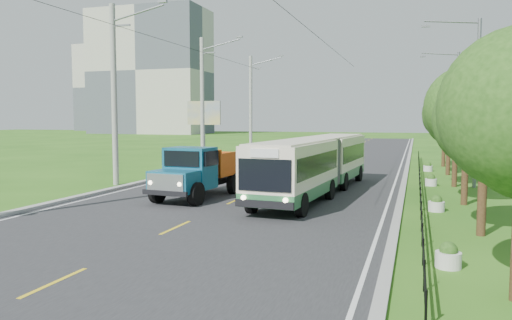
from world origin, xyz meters
The scene contains 28 objects.
ground centered at (0.00, 0.00, 0.00)m, with size 240.00×240.00×0.00m, color #2A5F16.
road centered at (0.00, 20.00, 0.01)m, with size 14.00×120.00×0.02m, color #28282B.
curb_left centered at (-7.20, 20.00, 0.07)m, with size 0.40×120.00×0.15m, color #9E9E99.
curb_right centered at (7.15, 20.00, 0.05)m, with size 0.30×120.00×0.10m, color #9E9E99.
edge_line_left centered at (-6.65, 20.00, 0.02)m, with size 0.12×120.00×0.00m, color silver.
edge_line_right centered at (6.65, 20.00, 0.02)m, with size 0.12×120.00×0.00m, color silver.
centre_dash centered at (0.00, 0.00, 0.02)m, with size 0.12×2.20×0.00m, color yellow.
railing_right centered at (8.00, 14.00, 0.30)m, with size 0.04×40.00×0.60m, color black.
pole_near centered at (-8.26, 9.00, 5.09)m, with size 3.51×0.32×10.00m.
pole_mid centered at (-8.26, 21.00, 5.09)m, with size 3.51×0.32×10.00m.
pole_far centered at (-8.26, 33.00, 5.09)m, with size 3.51×0.32×10.00m.
tree_second centered at (9.86, 2.14, 3.52)m, with size 3.18×3.26×5.30m.
tree_third centered at (9.86, 8.14, 3.99)m, with size 3.60×3.62×6.00m.
tree_fourth centered at (9.86, 14.14, 3.59)m, with size 3.24×3.31×5.40m.
tree_fifth centered at (9.86, 20.14, 3.85)m, with size 3.48×3.52×5.80m.
tree_back centered at (9.86, 26.14, 3.65)m, with size 3.30×3.36×5.50m.
streetlight_mid centered at (10.64, 14.00, 4.90)m, with size 3.02×0.20×9.07m.
streetlight_far centered at (10.64, 28.00, 4.90)m, with size 3.02×0.20×9.07m.
planter_front centered at (8.60, -2.00, 0.29)m, with size 0.64×0.64×0.67m.
planter_near centered at (8.60, 6.00, 0.29)m, with size 0.64×0.64×0.67m.
planter_mid centered at (8.60, 14.00, 0.29)m, with size 0.64×0.64×0.67m.
planter_far centered at (8.60, 22.00, 0.29)m, with size 0.64×0.64×0.67m.
billboard_left centered at (-9.50, 24.00, 3.87)m, with size 3.00×0.20×5.20m.
billboard_right centered at (12.30, 20.00, 5.34)m, with size 0.24×6.00×7.30m.
apartment_near centered at (-55.00, 95.00, 15.00)m, with size 28.00×14.00×30.00m, color #B7B2A3.
apartment_far centered at (-80.00, 120.00, 13.00)m, with size 24.00×14.00×26.00m, color #B7B2A3.
bus centered at (3.09, 8.96, 1.63)m, with size 3.30×14.21×2.72m.
dump_truck centered at (-1.95, 6.24, 1.38)m, with size 2.71×5.95×2.43m.
Camera 1 is at (7.76, -15.13, 3.74)m, focal length 35.00 mm.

